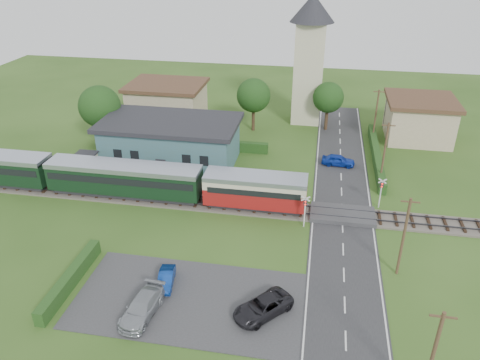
% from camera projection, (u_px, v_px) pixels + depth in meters
% --- Properties ---
extents(ground, '(120.00, 120.00, 0.00)m').
position_uv_depth(ground, '(237.00, 218.00, 45.26)').
color(ground, '#2D4C19').
extents(railway_track, '(76.00, 3.20, 0.49)m').
position_uv_depth(railway_track, '(241.00, 206.00, 46.95)').
color(railway_track, '#4C443D').
rests_on(railway_track, ground).
extents(road, '(6.00, 70.00, 0.05)m').
position_uv_depth(road, '(343.00, 228.00, 43.69)').
color(road, '#28282B').
rests_on(road, ground).
extents(car_park, '(17.00, 9.00, 0.08)m').
position_uv_depth(car_park, '(189.00, 300.00, 35.01)').
color(car_park, '#333335').
rests_on(car_park, ground).
extents(crossing_deck, '(6.20, 3.40, 0.45)m').
position_uv_depth(crossing_deck, '(342.00, 215.00, 45.34)').
color(crossing_deck, '#333335').
rests_on(crossing_deck, ground).
extents(platform, '(30.00, 3.00, 0.45)m').
position_uv_depth(platform, '(156.00, 182.00, 51.25)').
color(platform, gray).
rests_on(platform, ground).
extents(equipment_hut, '(2.30, 2.30, 2.55)m').
position_uv_depth(equipment_hut, '(86.00, 164.00, 51.79)').
color(equipment_hut, beige).
rests_on(equipment_hut, platform).
extents(station_building, '(16.00, 9.00, 5.30)m').
position_uv_depth(station_building, '(171.00, 141.00, 55.16)').
color(station_building, '#3B6977').
rests_on(station_building, ground).
extents(train, '(43.20, 2.90, 3.40)m').
position_uv_depth(train, '(95.00, 176.00, 48.39)').
color(train, '#232328').
rests_on(train, ground).
extents(church_tower, '(6.00, 6.00, 17.60)m').
position_uv_depth(church_tower, '(310.00, 51.00, 64.14)').
color(church_tower, beige).
rests_on(church_tower, ground).
extents(house_west, '(10.80, 8.80, 5.50)m').
position_uv_depth(house_west, '(167.00, 101.00, 68.10)').
color(house_west, tan).
rests_on(house_west, ground).
extents(house_east, '(8.80, 8.80, 5.50)m').
position_uv_depth(house_east, '(419.00, 118.00, 61.76)').
color(house_east, tan).
rests_on(house_east, ground).
extents(hedge_carpark, '(0.80, 9.00, 1.20)m').
position_uv_depth(hedge_carpark, '(70.00, 279.00, 36.24)').
color(hedge_carpark, '#193814').
rests_on(hedge_carpark, ground).
extents(hedge_roadside, '(0.80, 18.00, 1.20)m').
position_uv_depth(hedge_roadside, '(376.00, 155.00, 56.71)').
color(hedge_roadside, '#193814').
rests_on(hedge_roadside, ground).
extents(hedge_station, '(22.00, 0.80, 1.30)m').
position_uv_depth(hedge_station, '(183.00, 143.00, 60.03)').
color(hedge_station, '#193814').
rests_on(hedge_station, ground).
extents(tree_a, '(5.20, 5.20, 8.00)m').
position_uv_depth(tree_a, '(100.00, 107.00, 58.09)').
color(tree_a, '#332316').
rests_on(tree_a, ground).
extents(tree_b, '(4.60, 4.60, 7.34)m').
position_uv_depth(tree_b, '(254.00, 95.00, 63.30)').
color(tree_b, '#332316').
rests_on(tree_b, ground).
extents(tree_c, '(4.20, 4.20, 6.78)m').
position_uv_depth(tree_c, '(328.00, 98.00, 63.65)').
color(tree_c, '#332316').
rests_on(tree_c, ground).
extents(utility_pole_a, '(1.40, 0.22, 7.00)m').
position_uv_depth(utility_pole_a, '(432.00, 359.00, 25.66)').
color(utility_pole_a, '#473321').
rests_on(utility_pole_a, ground).
extents(utility_pole_b, '(1.40, 0.22, 7.00)m').
position_uv_depth(utility_pole_b, '(404.00, 236.00, 36.13)').
color(utility_pole_b, '#473321').
rests_on(utility_pole_b, ground).
extents(utility_pole_c, '(1.40, 0.22, 7.00)m').
position_uv_depth(utility_pole_c, '(384.00, 152.00, 50.08)').
color(utility_pole_c, '#473321').
rests_on(utility_pole_c, ground).
extents(utility_pole_d, '(1.40, 0.22, 7.00)m').
position_uv_depth(utility_pole_d, '(376.00, 115.00, 60.54)').
color(utility_pole_d, '#473321').
rests_on(utility_pole_d, ground).
extents(crossing_signal_near, '(0.84, 0.28, 3.28)m').
position_uv_depth(crossing_signal_near, '(305.00, 207.00, 42.91)').
color(crossing_signal_near, silver).
rests_on(crossing_signal_near, ground).
extents(crossing_signal_far, '(0.84, 0.28, 3.28)m').
position_uv_depth(crossing_signal_far, '(381.00, 189.00, 45.97)').
color(crossing_signal_far, silver).
rests_on(crossing_signal_far, ground).
extents(streetlamp_west, '(0.30, 0.30, 5.15)m').
position_uv_depth(streetlamp_west, '(108.00, 108.00, 64.72)').
color(streetlamp_west, '#3F3F47').
rests_on(streetlamp_west, ground).
extents(streetlamp_east, '(0.30, 0.30, 5.15)m').
position_uv_depth(streetlamp_east, '(386.00, 108.00, 64.89)').
color(streetlamp_east, '#3F3F47').
rests_on(streetlamp_east, ground).
extents(car_on_road, '(3.94, 1.81, 1.31)m').
position_uv_depth(car_on_road, '(338.00, 160.00, 55.19)').
color(car_on_road, '#1131A8').
rests_on(car_on_road, road).
extents(car_park_blue, '(1.61, 3.33, 1.05)m').
position_uv_depth(car_park_blue, '(166.00, 279.00, 36.27)').
color(car_park_blue, navy).
rests_on(car_park_blue, car_park).
extents(car_park_silver, '(2.45, 4.91, 1.37)m').
position_uv_depth(car_park_silver, '(142.00, 307.00, 33.28)').
color(car_park_silver, '#93989F').
rests_on(car_park_silver, car_park).
extents(car_park_dark, '(4.64, 4.83, 1.27)m').
position_uv_depth(car_park_dark, '(263.00, 307.00, 33.38)').
color(car_park_dark, black).
rests_on(car_park_dark, car_park).
extents(pedestrian_near, '(0.75, 0.59, 1.82)m').
position_uv_depth(pedestrian_near, '(232.00, 181.00, 49.13)').
color(pedestrian_near, gray).
rests_on(pedestrian_near, platform).
extents(pedestrian_far, '(0.91, 1.07, 1.94)m').
position_uv_depth(pedestrian_far, '(115.00, 168.00, 51.78)').
color(pedestrian_far, gray).
rests_on(pedestrian_far, platform).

